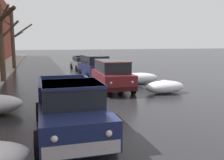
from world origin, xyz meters
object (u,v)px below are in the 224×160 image
bare_tree_mid_block (2,40)px  suv_maroon_parked_kerbside_close (112,74)px  suv_darkblue_parked_kerbside_mid (94,66)px  pickup_truck_darkblue_approaching_near_lane (70,108)px  bare_tree_far_down_block (13,37)px  sedan_grey_parked_far_down_block (82,63)px

bare_tree_mid_block → suv_maroon_parked_kerbside_close: (6.55, -5.08, -2.04)m
bare_tree_mid_block → suv_darkblue_parked_kerbside_mid: bearing=4.6°
pickup_truck_darkblue_approaching_near_lane → suv_darkblue_parked_kerbside_mid: bearing=74.0°
bare_tree_far_down_block → pickup_truck_darkblue_approaching_near_lane: bare_tree_far_down_block is taller
bare_tree_mid_block → pickup_truck_darkblue_approaching_near_lane: bare_tree_mid_block is taller
sedan_grey_parked_far_down_block → bare_tree_mid_block: bearing=-134.8°
bare_tree_mid_block → sedan_grey_parked_far_down_block: size_ratio=1.28×
sedan_grey_parked_far_down_block → bare_tree_far_down_block: bearing=159.8°
bare_tree_far_down_block → sedan_grey_parked_far_down_block: size_ratio=1.56×
bare_tree_far_down_block → pickup_truck_darkblue_approaching_near_lane: (3.26, -21.18, -2.57)m
suv_darkblue_parked_kerbside_mid → pickup_truck_darkblue_approaching_near_lane: bearing=-106.0°
bare_tree_far_down_block → suv_darkblue_parked_kerbside_mid: (6.78, -8.89, -2.46)m
suv_maroon_parked_kerbside_close → sedan_grey_parked_far_down_block: 11.98m
bare_tree_far_down_block → sedan_grey_parked_far_down_block: (6.88, -2.53, -2.70)m
sedan_grey_parked_far_down_block → pickup_truck_darkblue_approaching_near_lane: bearing=-101.0°
suv_darkblue_parked_kerbside_mid → sedan_grey_parked_far_down_block: size_ratio=1.04×
bare_tree_mid_block → pickup_truck_darkblue_approaching_near_lane: bearing=-74.7°
pickup_truck_darkblue_approaching_near_lane → bare_tree_mid_block: bearing=105.3°
bare_tree_mid_block → sedan_grey_parked_far_down_block: bearing=45.2°
bare_tree_far_down_block → suv_maroon_parked_kerbside_close: bearing=-65.6°
pickup_truck_darkblue_approaching_near_lane → sedan_grey_parked_far_down_block: 19.00m
pickup_truck_darkblue_approaching_near_lane → suv_darkblue_parked_kerbside_mid: (3.52, 12.30, 0.11)m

